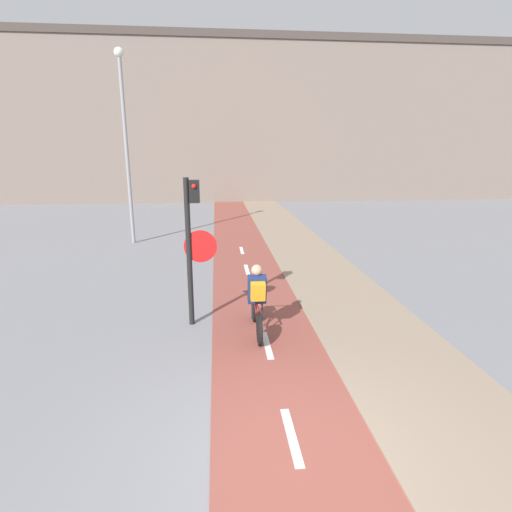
% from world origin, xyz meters
% --- Properties ---
extents(ground_plane, '(120.00, 120.00, 0.00)m').
position_xyz_m(ground_plane, '(0.00, 0.00, 0.00)').
color(ground_plane, gray).
extents(bike_lane, '(2.07, 60.00, 0.02)m').
position_xyz_m(bike_lane, '(0.00, 0.01, 0.01)').
color(bike_lane, brown).
rests_on(bike_lane, ground_plane).
extents(sidewalk_strip, '(2.40, 60.00, 0.05)m').
position_xyz_m(sidewalk_strip, '(2.23, 0.00, 0.03)').
color(sidewalk_strip, gray).
rests_on(sidewalk_strip, ground_plane).
extents(building_row_background, '(60.00, 5.20, 11.38)m').
position_xyz_m(building_row_background, '(0.00, 27.90, 5.70)').
color(building_row_background, slate).
rests_on(building_row_background, ground_plane).
extents(traffic_light_pole, '(0.67, 0.25, 3.07)m').
position_xyz_m(traffic_light_pole, '(-1.38, 4.16, 1.90)').
color(traffic_light_pole, black).
rests_on(traffic_light_pole, ground_plane).
extents(street_lamp_far, '(0.36, 0.36, 7.19)m').
position_xyz_m(street_lamp_far, '(-4.24, 12.32, 4.36)').
color(street_lamp_far, gray).
rests_on(street_lamp_far, ground_plane).
extents(cyclist_near, '(0.46, 1.70, 1.43)m').
position_xyz_m(cyclist_near, '(-0.14, 3.57, 0.70)').
color(cyclist_near, black).
rests_on(cyclist_near, ground_plane).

